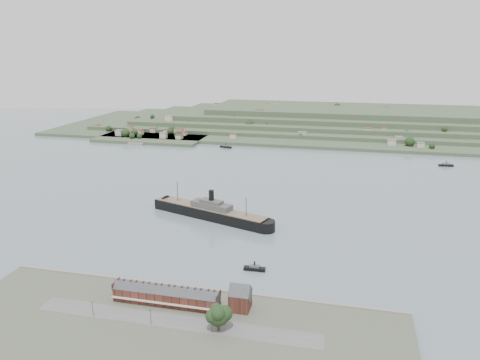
% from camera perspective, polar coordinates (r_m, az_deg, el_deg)
% --- Properties ---
extents(ground, '(1400.00, 1400.00, 0.00)m').
position_cam_1_polar(ground, '(392.72, 1.69, -2.97)').
color(ground, slate).
rests_on(ground, ground).
extents(near_shore, '(220.00, 80.00, 2.60)m').
position_cam_1_polar(near_shore, '(230.18, -8.37, -17.53)').
color(near_shore, '#4C5142').
rests_on(near_shore, ground).
extents(terrace_row, '(55.60, 9.80, 11.07)m').
position_cam_1_polar(terrace_row, '(245.21, -9.01, -13.70)').
color(terrace_row, '#3F1F16').
rests_on(terrace_row, ground).
extents(gabled_building, '(10.40, 10.18, 14.09)m').
position_cam_1_polar(gabled_building, '(237.50, 0.02, -14.17)').
color(gabled_building, '#3F1F16').
rests_on(gabled_building, ground).
extents(far_peninsula, '(760.00, 309.00, 30.00)m').
position_cam_1_polar(far_peninsula, '(767.09, 9.86, 7.07)').
color(far_peninsula, '#3F5438').
rests_on(far_peninsula, ground).
extents(steamship, '(109.68, 47.63, 27.22)m').
position_cam_1_polar(steamship, '(362.47, -4.10, -3.81)').
color(steamship, black).
rests_on(steamship, ground).
extents(tugboat, '(12.96, 3.77, 5.79)m').
position_cam_1_polar(tugboat, '(280.80, 1.79, -10.70)').
color(tugboat, black).
rests_on(tugboat, ground).
extents(ferry_west, '(16.70, 8.85, 6.04)m').
position_cam_1_polar(ferry_west, '(611.64, -1.74, 4.08)').
color(ferry_west, black).
rests_on(ferry_west, ground).
extents(ferry_east, '(15.99, 6.61, 5.82)m').
position_cam_1_polar(ferry_east, '(564.28, 23.82, 1.69)').
color(ferry_east, black).
rests_on(ferry_east, ground).
extents(fig_tree, '(11.88, 10.29, 13.26)m').
position_cam_1_polar(fig_tree, '(220.80, -2.61, -16.15)').
color(fig_tree, '#3A281B').
rests_on(fig_tree, ground).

